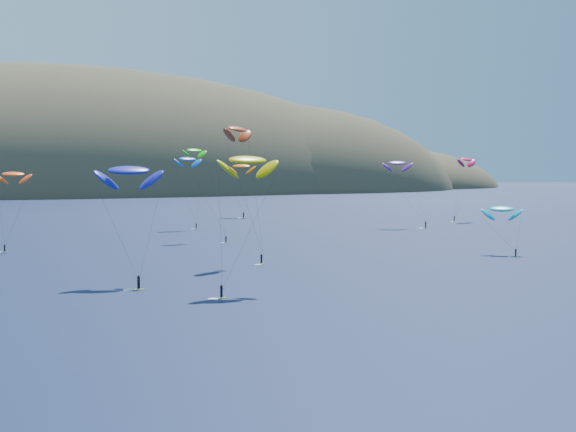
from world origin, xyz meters
The scene contains 11 objects.
island centered at (39.40, 562.36, -10.74)m, with size 730.00×300.00×210.00m.
kitesurfer_1 centered at (-52.44, 130.98, 16.14)m, with size 7.19×6.38×18.17m.
kitesurfer_2 centered at (-26.81, 59.32, 18.60)m, with size 11.90×9.79×21.10m.
kitesurfer_3 centered at (-9.95, 137.92, 21.68)m, with size 8.33×12.92×23.51m.
kitesurfer_4 centered at (-0.60, 174.13, 20.06)m, with size 8.55×6.11×22.35m.
kitesurfer_5 centered at (37.65, 82.08, 9.13)m, with size 8.29×10.77×11.32m.
kitesurfer_6 centered at (57.89, 154.53, 18.94)m, with size 9.65×12.91×21.37m.
kitesurfer_8 centered at (93.70, 169.31, 20.34)m, with size 11.53×6.52×22.78m.
kitesurfer_9 centered at (-16.94, 89.86, 24.57)m, with size 8.51×9.10×26.85m.
kitesurfer_10 centered at (-40.82, 73.60, 17.08)m, with size 10.50×13.21×19.86m.
kitesurfer_11 centered at (33.53, 220.21, 18.11)m, with size 10.76×13.13×20.88m.
Camera 1 is at (-68.99, -48.87, 17.47)m, focal length 50.00 mm.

